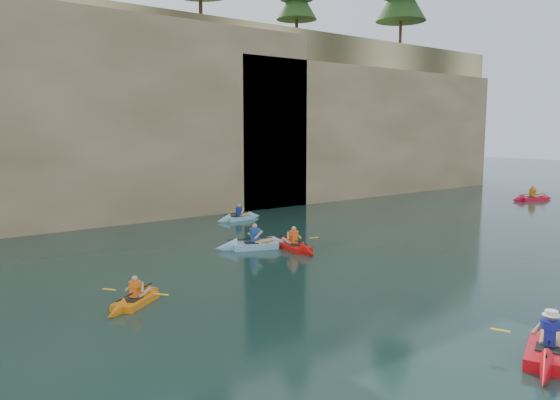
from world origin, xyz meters
TOP-DOWN VIEW (x-y plane):
  - ground at (0.00, 0.00)m, footprint 160.00×160.00m
  - cliff at (0.00, 30.00)m, footprint 70.00×16.00m
  - cliff_slab_center at (2.00, 22.60)m, footprint 24.00×2.40m
  - cliff_slab_east at (22.00, 22.60)m, footprint 26.00×2.40m
  - sea_cave_center at (-4.00, 21.95)m, footprint 3.50×1.00m
  - sea_cave_east at (10.00, 21.95)m, footprint 5.00×1.00m
  - main_kayaker at (2.21, -0.57)m, footprint 3.66×2.29m
  - kayaker_orange at (-3.48, 8.58)m, footprint 2.64×2.15m
  - kayaker_ltblue_near at (3.50, 12.49)m, footprint 3.42×2.44m
  - kayaker_red_far at (4.72, 11.37)m, footprint 2.37×3.38m
  - kayaker_ltblue_mid at (7.04, 19.00)m, footprint 3.00×2.23m
  - kayaker_extra_east at (28.00, 13.19)m, footprint 3.50×2.43m

SIDE VIEW (x-z plane):
  - ground at x=0.00m, z-range 0.00..0.00m
  - kayaker_orange at x=-3.48m, z-range -0.40..0.66m
  - kayaker_ltblue_mid at x=7.04m, z-range -0.42..0.70m
  - kayaker_red_far at x=4.72m, z-range -0.46..0.76m
  - kayaker_extra_east at x=28.00m, z-range -0.50..0.82m
  - kayaker_ltblue_near at x=3.50m, z-range -0.50..0.83m
  - main_kayaker at x=2.21m, z-range -0.50..0.85m
  - sea_cave_center at x=-4.00m, z-range 0.00..3.20m
  - sea_cave_east at x=10.00m, z-range 0.00..4.50m
  - cliff_slab_east at x=22.00m, z-range 0.00..9.84m
  - cliff_slab_center at x=2.00m, z-range 0.00..11.40m
  - cliff at x=0.00m, z-range 0.00..12.00m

